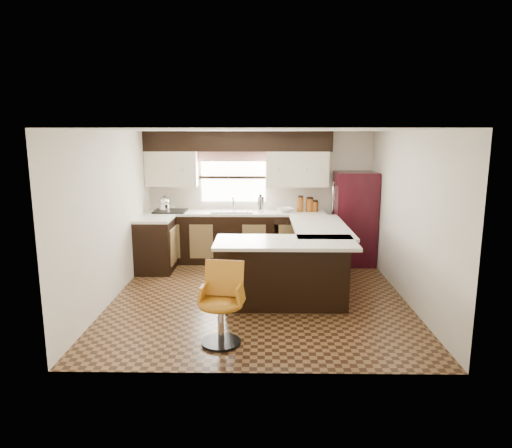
{
  "coord_description": "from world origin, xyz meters",
  "views": [
    {
      "loc": [
        0.05,
        -6.38,
        2.34
      ],
      "look_at": [
        -0.05,
        0.45,
        1.0
      ],
      "focal_mm": 32.0,
      "sensor_mm": 36.0,
      "label": 1
    }
  ],
  "objects_px": {
    "peninsula_long": "(316,256)",
    "peninsula_return": "(286,274)",
    "bar_chair": "(221,305)",
    "refrigerator": "(354,218)"
  },
  "relations": [
    {
      "from": "peninsula_long",
      "to": "peninsula_return",
      "type": "distance_m",
      "value": 1.11
    },
    {
      "from": "peninsula_long",
      "to": "refrigerator",
      "type": "distance_m",
      "value": 1.48
    },
    {
      "from": "peninsula_long",
      "to": "peninsula_return",
      "type": "bearing_deg",
      "value": -118.3
    },
    {
      "from": "peninsula_long",
      "to": "refrigerator",
      "type": "bearing_deg",
      "value": 54.99
    },
    {
      "from": "peninsula_long",
      "to": "peninsula_return",
      "type": "height_order",
      "value": "same"
    },
    {
      "from": "peninsula_long",
      "to": "refrigerator",
      "type": "height_order",
      "value": "refrigerator"
    },
    {
      "from": "bar_chair",
      "to": "refrigerator",
      "type": "bearing_deg",
      "value": 66.07
    },
    {
      "from": "peninsula_return",
      "to": "refrigerator",
      "type": "relative_size",
      "value": 0.98
    },
    {
      "from": "peninsula_return",
      "to": "bar_chair",
      "type": "xyz_separation_m",
      "value": [
        -0.79,
        -1.2,
        0.01
      ]
    },
    {
      "from": "peninsula_return",
      "to": "refrigerator",
      "type": "bearing_deg",
      "value": 57.92
    }
  ]
}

